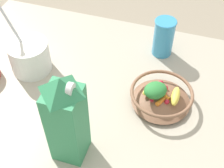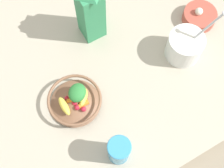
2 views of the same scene
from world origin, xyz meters
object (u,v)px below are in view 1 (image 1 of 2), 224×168
object	(u,v)px
drinking_cup	(164,37)
yogurt_tub	(29,55)
fruit_bowl	(161,95)
milk_carton	(67,119)

from	to	relation	value
drinking_cup	yogurt_tub	bearing A→B (deg)	117.75
fruit_bowl	drinking_cup	world-z (taller)	drinking_cup
fruit_bowl	yogurt_tub	size ratio (longest dim) A/B	0.81
yogurt_tub	milk_carton	bearing A→B (deg)	-135.42
milk_carton	drinking_cup	bearing A→B (deg)	-18.08
fruit_bowl	drinking_cup	xyz separation A→B (m)	(0.22, 0.04, 0.04)
fruit_bowl	yogurt_tub	xyz separation A→B (m)	(0.02, 0.43, 0.02)
drinking_cup	fruit_bowl	bearing A→B (deg)	-169.76
fruit_bowl	yogurt_tub	distance (m)	0.43
fruit_bowl	milk_carton	size ratio (longest dim) A/B	0.67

